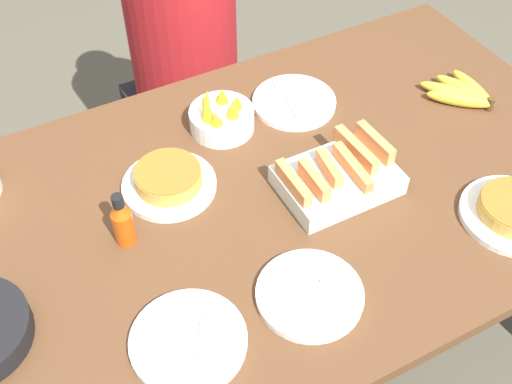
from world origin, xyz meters
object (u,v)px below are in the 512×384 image
(person_figure, at_px, (187,86))
(banana_bunch, at_px, (463,93))
(melon_tray, at_px, (338,176))
(fruit_bowl_citrus, at_px, (222,117))
(frittata_plate_center, at_px, (169,181))
(empty_plate_far_left, at_px, (310,294))
(empty_plate_far_right, at_px, (294,102))
(hot_sauce_bottle, at_px, (123,222))
(empty_plate_near_front, at_px, (189,341))

(person_figure, bearing_deg, banana_bunch, -52.80)
(melon_tray, relative_size, fruit_bowl_citrus, 1.61)
(banana_bunch, height_order, frittata_plate_center, frittata_plate_center)
(banana_bunch, distance_m, melon_tray, 0.48)
(empty_plate_far_left, bearing_deg, empty_plate_far_right, 62.83)
(melon_tray, height_order, person_figure, person_figure)
(melon_tray, bearing_deg, person_figure, 93.48)
(fruit_bowl_citrus, height_order, person_figure, person_figure)
(empty_plate_far_left, relative_size, fruit_bowl_citrus, 1.33)
(melon_tray, distance_m, frittata_plate_center, 0.39)
(hot_sauce_bottle, bearing_deg, empty_plate_far_left, -48.46)
(frittata_plate_center, distance_m, empty_plate_far_right, 0.42)
(empty_plate_far_right, xyz_separation_m, person_figure, (-0.11, 0.49, -0.24))
(hot_sauce_bottle, bearing_deg, frittata_plate_center, 35.18)
(hot_sauce_bottle, distance_m, person_figure, 0.89)
(hot_sauce_bottle, bearing_deg, banana_bunch, 2.17)
(frittata_plate_center, distance_m, fruit_bowl_citrus, 0.24)
(frittata_plate_center, bearing_deg, empty_plate_far_left, -72.06)
(empty_plate_near_front, height_order, person_figure, person_figure)
(melon_tray, distance_m, hot_sauce_bottle, 0.49)
(empty_plate_far_right, distance_m, hot_sauce_bottle, 0.59)
(banana_bunch, bearing_deg, empty_plate_far_right, 155.11)
(banana_bunch, distance_m, person_figure, 0.89)
(fruit_bowl_citrus, bearing_deg, frittata_plate_center, -146.67)
(hot_sauce_bottle, bearing_deg, empty_plate_near_front, -86.52)
(frittata_plate_center, xyz_separation_m, person_figure, (0.29, 0.62, -0.26))
(frittata_plate_center, xyz_separation_m, empty_plate_near_front, (-0.12, -0.39, -0.02))
(fruit_bowl_citrus, relative_size, hot_sauce_bottle, 1.18)
(banana_bunch, distance_m, empty_plate_far_left, 0.76)
(empty_plate_near_front, height_order, hot_sauce_bottle, hot_sauce_bottle)
(melon_tray, height_order, empty_plate_far_right, melon_tray)
(banana_bunch, bearing_deg, frittata_plate_center, 175.53)
(frittata_plate_center, relative_size, hot_sauce_bottle, 1.58)
(banana_bunch, bearing_deg, empty_plate_far_left, -153.13)
(frittata_plate_center, xyz_separation_m, hot_sauce_bottle, (-0.14, -0.10, 0.04))
(frittata_plate_center, height_order, hot_sauce_bottle, hot_sauce_bottle)
(melon_tray, xyz_separation_m, empty_plate_far_left, (-0.21, -0.23, -0.03))
(melon_tray, height_order, hot_sauce_bottle, hot_sauce_bottle)
(empty_plate_far_left, bearing_deg, person_figure, 80.95)
(banana_bunch, bearing_deg, empty_plate_near_front, -160.75)
(banana_bunch, height_order, empty_plate_near_front, banana_bunch)
(banana_bunch, relative_size, fruit_bowl_citrus, 1.14)
(empty_plate_far_left, bearing_deg, frittata_plate_center, 107.94)
(empty_plate_far_right, bearing_deg, frittata_plate_center, -162.85)
(empty_plate_near_front, relative_size, hot_sauce_bottle, 1.62)
(empty_plate_near_front, xyz_separation_m, empty_plate_far_right, (0.53, 0.51, 0.00))
(empty_plate_near_front, distance_m, person_figure, 1.12)
(banana_bunch, height_order, hot_sauce_bottle, hot_sauce_bottle)
(empty_plate_near_front, bearing_deg, hot_sauce_bottle, 93.48)
(empty_plate_near_front, bearing_deg, empty_plate_far_left, -3.99)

